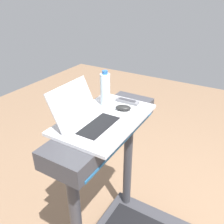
{
  "coord_description": "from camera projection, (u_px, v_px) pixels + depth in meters",
  "views": [
    {
      "loc": [
        -1.06,
        0.02,
        1.88
      ],
      "look_at": [
        0.0,
        0.65,
        1.23
      ],
      "focal_mm": 38.36,
      "sensor_mm": 36.0,
      "label": 1
    }
  ],
  "objects": [
    {
      "name": "laptop",
      "position": [
        89.0,
        118.0,
        1.34
      ],
      "size": [
        0.33,
        0.32,
        0.22
      ],
      "rotation": [
        0.0,
        0.0,
        0.0
      ],
      "color": "#B7B7BC",
      "rests_on": "desk_board"
    },
    {
      "name": "desk_board",
      "position": [
        105.0,
        119.0,
        1.44
      ],
      "size": [
        0.64,
        0.41,
        0.02
      ],
      "primitive_type": "cube",
      "color": "silver",
      "rests_on": "treadmill_base"
    },
    {
      "name": "computer_mouse",
      "position": [
        123.0,
        108.0,
        1.51
      ],
      "size": [
        0.09,
        0.11,
        0.03
      ],
      "primitive_type": "ellipsoid",
      "rotation": [
        0.0,
        0.0,
        0.34
      ],
      "color": "black",
      "rests_on": "desk_board"
    },
    {
      "name": "water_bottle",
      "position": [
        105.0,
        89.0,
        1.54
      ],
      "size": [
        0.06,
        0.06,
        0.24
      ],
      "color": "silver",
      "rests_on": "desk_board"
    },
    {
      "name": "tv_remote",
      "position": [
        127.0,
        101.0,
        1.61
      ],
      "size": [
        0.05,
        0.16,
        0.02
      ],
      "color": "slate",
      "rests_on": "desk_board"
    }
  ]
}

